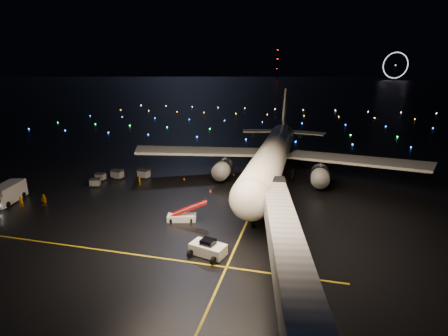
{
  "coord_description": "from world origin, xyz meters",
  "views": [
    {
      "loc": [
        20.11,
        -43.26,
        21.2
      ],
      "look_at": [
        6.16,
        12.0,
        5.0
      ],
      "focal_mm": 28.0,
      "sensor_mm": 36.0,
      "label": 1
    }
  ],
  "objects": [
    {
      "name": "baggage_cart_1",
      "position": [
        -17.03,
        16.39,
        0.91
      ],
      "size": [
        2.32,
        1.75,
        1.83
      ],
      "primitive_type": "cube",
      "rotation": [
        0.0,
        0.0,
        -0.12
      ],
      "color": "gray",
      "rests_on": "ground"
    },
    {
      "name": "taxiway_lights",
      "position": [
        0.0,
        106.0,
        0.18
      ],
      "size": [
        164.0,
        92.0,
        0.36
      ],
      "primitive_type": null,
      "color": "black",
      "rests_on": "ground"
    },
    {
      "name": "baggage_cart_3",
      "position": [
        -18.52,
        11.01,
        0.77
      ],
      "size": [
        2.15,
        1.85,
        1.54
      ],
      "primitive_type": "cube",
      "rotation": [
        0.0,
        0.0,
        0.38
      ],
      "color": "gray",
      "rests_on": "ground"
    },
    {
      "name": "safety_cone_3",
      "position": [
        -13.51,
        34.89,
        0.23
      ],
      "size": [
        0.49,
        0.49,
        0.46
      ],
      "primitive_type": "cone",
      "rotation": [
        0.0,
        0.0,
        -0.23
      ],
      "color": "red",
      "rests_on": "ground"
    },
    {
      "name": "belt_loader",
      "position": [
        2.76,
        0.44,
        1.46
      ],
      "size": [
        6.22,
        3.09,
        2.91
      ],
      "primitive_type": null,
      "rotation": [
        0.0,
        0.0,
        0.25
      ],
      "color": "silver",
      "rests_on": "ground"
    },
    {
      "name": "crew_a",
      "position": [
        -23.91,
        -0.85,
        0.89
      ],
      "size": [
        0.75,
        0.76,
        1.78
      ],
      "primitive_type": "imported",
      "rotation": [
        0.0,
        0.0,
        0.81
      ],
      "color": "#FF9500",
      "rests_on": "ground"
    },
    {
      "name": "radio_mast",
      "position": [
        -60.0,
        740.0,
        32.0
      ],
      "size": [
        1.8,
        1.8,
        64.0
      ],
      "primitive_type": "cylinder",
      "color": "black",
      "rests_on": "ground"
    },
    {
      "name": "crew_c",
      "position": [
        -10.92,
        14.06,
        0.79
      ],
      "size": [
        0.61,
        0.99,
        1.57
      ],
      "primitive_type": "imported",
      "rotation": [
        0.0,
        0.0,
        -1.31
      ],
      "color": "#FF9500",
      "rests_on": "ground"
    },
    {
      "name": "lane_centre",
      "position": [
        12.0,
        15.0,
        0.01
      ],
      "size": [
        0.25,
        80.0,
        0.02
      ],
      "primitive_type": "cube",
      "color": "gold",
      "rests_on": "ground"
    },
    {
      "name": "safety_cone_1",
      "position": [
        5.13,
        24.24,
        0.24
      ],
      "size": [
        0.48,
        0.48,
        0.47
      ],
      "primitive_type": "cone",
      "rotation": [
        0.0,
        0.0,
        -0.16
      ],
      "color": "red",
      "rests_on": "ground"
    },
    {
      "name": "ground",
      "position": [
        0.0,
        300.0,
        0.0
      ],
      "size": [
        2000.0,
        2000.0,
        0.0
      ],
      "primitive_type": "plane",
      "color": "black",
      "rests_on": "ground"
    },
    {
      "name": "baggage_cart_0",
      "position": [
        -12.04,
        17.99,
        0.93
      ],
      "size": [
        2.42,
        1.89,
        1.86
      ],
      "primitive_type": "cube",
      "rotation": [
        0.0,
        0.0,
        -0.18
      ],
      "color": "gray",
      "rests_on": "ground"
    },
    {
      "name": "baggage_cart_2",
      "position": [
        -19.69,
        14.58,
        0.75
      ],
      "size": [
        1.78,
        1.25,
        1.51
      ],
      "primitive_type": "cube",
      "rotation": [
        0.0,
        0.0,
        0.0
      ],
      "color": "gray",
      "rests_on": "ground"
    },
    {
      "name": "crew_b",
      "position": [
        -20.68,
        0.44,
        0.95
      ],
      "size": [
        1.01,
        0.83,
        1.91
      ],
      "primitive_type": "imported",
      "rotation": [
        0.0,
        0.0,
        -0.13
      ],
      "color": "#FF9500",
      "rests_on": "ground"
    },
    {
      "name": "lane_cross",
      "position": [
        -5.0,
        -10.0,
        0.01
      ],
      "size": [
        60.0,
        0.25,
        0.02
      ],
      "primitive_type": "cube",
      "color": "gold",
      "rests_on": "ground"
    },
    {
      "name": "airliner",
      "position": [
        13.09,
        25.98,
        8.16
      ],
      "size": [
        57.68,
        54.8,
        16.33
      ],
      "primitive_type": null,
      "rotation": [
        0.0,
        0.0,
        0.0
      ],
      "color": "white",
      "rests_on": "ground"
    },
    {
      "name": "service_truck",
      "position": [
        -27.59,
        0.43,
        1.54
      ],
      "size": [
        4.5,
        8.76,
        3.09
      ],
      "primitive_type": "cube",
      "rotation": [
        0.0,
        0.0,
        0.23
      ],
      "color": "silver",
      "rests_on": "ground"
    },
    {
      "name": "safety_cone_0",
      "position": [
        3.3,
        13.36,
        0.26
      ],
      "size": [
        0.5,
        0.5,
        0.52
      ],
      "primitive_type": "cone",
      "rotation": [
        0.0,
        0.0,
        -0.09
      ],
      "color": "red",
      "rests_on": "ground"
    },
    {
      "name": "safety_cone_2",
      "position": [
        -3.73,
        18.85,
        0.22
      ],
      "size": [
        0.51,
        0.51,
        0.45
      ],
      "primitive_type": "cone",
      "rotation": [
        0.0,
        0.0,
        0.37
      ],
      "color": "red",
      "rests_on": "ground"
    },
    {
      "name": "ferris_wheel",
      "position": [
        170.0,
        720.0,
        26.0
      ],
      "size": [
        49.33,
        16.8,
        52.0
      ],
      "primitive_type": null,
      "rotation": [
        0.0,
        0.0,
        0.26
      ],
      "color": "black",
      "rests_on": "ground"
    },
    {
      "name": "pushback_tug",
      "position": [
        9.25,
        -7.89,
        0.99
      ],
      "size": [
        4.58,
        3.17,
        1.98
      ],
      "primitive_type": "cube",
      "rotation": [
        0.0,
        0.0,
        -0.26
      ],
      "color": "silver",
      "rests_on": "ground"
    }
  ]
}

